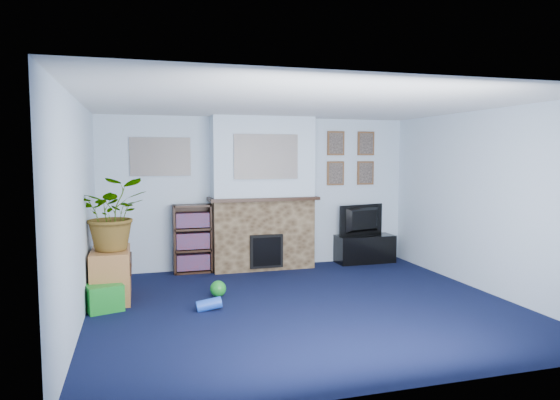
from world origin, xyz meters
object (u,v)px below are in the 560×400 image
object	(u,v)px
sideboard	(111,272)
television	(365,220)
bookshelf	(192,240)
tv_stand	(365,249)

from	to	relation	value
sideboard	television	bearing A→B (deg)	15.90
bookshelf	sideboard	xyz separation A→B (m)	(-1.14, -1.20, -0.15)
tv_stand	sideboard	xyz separation A→B (m)	(-4.00, -1.12, 0.12)
tv_stand	bookshelf	world-z (taller)	bookshelf
television	bookshelf	world-z (taller)	bookshelf
tv_stand	bookshelf	distance (m)	2.88
bookshelf	sideboard	world-z (taller)	bookshelf
bookshelf	sideboard	size ratio (longest dim) A/B	1.28
television	sideboard	size ratio (longest dim) A/B	1.08
tv_stand	sideboard	world-z (taller)	sideboard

